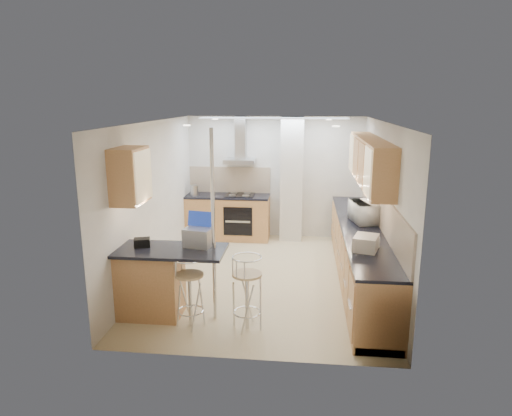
# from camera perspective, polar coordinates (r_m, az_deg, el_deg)

# --- Properties ---
(ground) EXTENTS (4.80, 4.80, 0.00)m
(ground) POSITION_cam_1_polar(r_m,az_deg,el_deg) (7.51, 1.08, -8.72)
(ground) COLOR beige
(ground) RESTS_ON ground
(room_shell) EXTENTS (3.64, 4.84, 2.51)m
(room_shell) POSITION_cam_1_polar(r_m,az_deg,el_deg) (7.42, 3.89, 3.39)
(room_shell) COLOR white
(room_shell) RESTS_ON ground
(right_counter) EXTENTS (0.63, 4.40, 0.92)m
(right_counter) POSITION_cam_1_polar(r_m,az_deg,el_deg) (7.38, 12.84, -5.66)
(right_counter) COLOR #B58048
(right_counter) RESTS_ON ground
(back_counter) EXTENTS (1.70, 0.63, 0.92)m
(back_counter) POSITION_cam_1_polar(r_m,az_deg,el_deg) (9.47, -3.51, -1.09)
(back_counter) COLOR #B58048
(back_counter) RESTS_ON ground
(peninsula) EXTENTS (1.47, 0.72, 0.94)m
(peninsula) POSITION_cam_1_polar(r_m,az_deg,el_deg) (6.21, -10.65, -9.12)
(peninsula) COLOR #B58048
(peninsula) RESTS_ON ground
(microwave) EXTENTS (0.52, 0.67, 0.33)m
(microwave) POSITION_cam_1_polar(r_m,az_deg,el_deg) (7.44, 13.57, -0.52)
(microwave) COLOR white
(microwave) RESTS_ON right_counter
(laptop) EXTENTS (0.40, 0.33, 0.24)m
(laptop) POSITION_cam_1_polar(r_m,az_deg,el_deg) (6.06, -7.21, -3.65)
(laptop) COLOR #A8ABB0
(laptop) RESTS_ON peninsula
(bag) EXTENTS (0.24, 0.20, 0.11)m
(bag) POSITION_cam_1_polar(r_m,az_deg,el_deg) (6.21, -14.06, -4.20)
(bag) COLOR black
(bag) RESTS_ON peninsula
(bar_stool_near) EXTENTS (0.41, 0.41, 0.92)m
(bar_stool_near) POSITION_cam_1_polar(r_m,az_deg,el_deg) (5.91, -8.26, -10.37)
(bar_stool_near) COLOR tan
(bar_stool_near) RESTS_ON ground
(bar_stool_end) EXTENTS (0.55, 0.55, 0.97)m
(bar_stool_end) POSITION_cam_1_polar(r_m,az_deg,el_deg) (5.79, -1.12, -10.52)
(bar_stool_end) COLOR tan
(bar_stool_end) RESTS_ON ground
(jar_a) EXTENTS (0.12, 0.12, 0.17)m
(jar_a) POSITION_cam_1_polar(r_m,az_deg,el_deg) (7.82, 12.20, -0.40)
(jar_a) COLOR beige
(jar_a) RESTS_ON right_counter
(jar_b) EXTENTS (0.13, 0.13, 0.15)m
(jar_b) POSITION_cam_1_polar(r_m,az_deg,el_deg) (7.76, 12.52, -0.58)
(jar_b) COLOR beige
(jar_b) RESTS_ON right_counter
(jar_c) EXTENTS (0.16, 0.16, 0.19)m
(jar_c) POSITION_cam_1_polar(r_m,az_deg,el_deg) (6.20, 13.87, -4.04)
(jar_c) COLOR #B7AF92
(jar_c) RESTS_ON right_counter
(jar_d) EXTENTS (0.11, 0.11, 0.14)m
(jar_d) POSITION_cam_1_polar(r_m,az_deg,el_deg) (6.27, 14.77, -4.14)
(jar_d) COLOR white
(jar_d) RESTS_ON right_counter
(bread_bin) EXTENTS (0.38, 0.43, 0.19)m
(bread_bin) POSITION_cam_1_polar(r_m,az_deg,el_deg) (6.10, 13.58, -4.28)
(bread_bin) COLOR beige
(bread_bin) RESTS_ON right_counter
(kettle) EXTENTS (0.16, 0.16, 0.21)m
(kettle) POSITION_cam_1_polar(r_m,az_deg,el_deg) (9.37, -7.71, 2.21)
(kettle) COLOR #ABAEB0
(kettle) RESTS_ON back_counter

